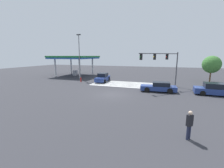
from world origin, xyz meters
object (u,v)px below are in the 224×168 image
(car_0, at_px, (159,87))
(car_2, at_px, (103,78))
(traffic_signal_mast, at_px, (164,61))
(car_1, at_px, (216,89))
(street_light_pole_a, at_px, (79,53))
(tree_corner_a, at_px, (212,65))
(fire_hydrant, at_px, (81,80))
(pedestrian, at_px, (189,124))

(car_0, bearing_deg, car_2, -30.49)
(traffic_signal_mast, height_order, car_0, traffic_signal_mast)
(car_0, relative_size, car_1, 1.00)
(car_1, bearing_deg, street_light_pole_a, -12.70)
(car_2, xyz_separation_m, street_light_pole_a, (5.79, -1.28, 4.75))
(street_light_pole_a, bearing_deg, traffic_signal_mast, 166.42)
(car_2, distance_m, tree_corner_a, 21.00)
(fire_hydrant, bearing_deg, car_0, 165.93)
(fire_hydrant, bearing_deg, car_2, -156.58)
(car_2, distance_m, pedestrian, 21.77)
(traffic_signal_mast, xyz_separation_m, car_2, (11.18, -2.82, -3.44))
(car_1, distance_m, fire_hydrant, 21.77)
(car_0, distance_m, fire_hydrant, 15.03)
(street_light_pole_a, distance_m, tree_corner_a, 26.22)
(traffic_signal_mast, xyz_separation_m, fire_hydrant, (15.08, -1.13, -3.76))
(car_1, xyz_separation_m, tree_corner_a, (-2.24, -11.34, 2.61))
(fire_hydrant, bearing_deg, tree_corner_a, -161.36)
(pedestrian, distance_m, fire_hydrant, 23.06)
(traffic_signal_mast, distance_m, pedestrian, 15.26)
(traffic_signal_mast, relative_size, car_2, 1.13)
(car_1, height_order, pedestrian, pedestrian)
(car_2, bearing_deg, fire_hydrant, -70.66)
(car_0, xyz_separation_m, fire_hydrant, (14.58, -3.65, -0.22))
(tree_corner_a, bearing_deg, pedestrian, 73.42)
(car_0, bearing_deg, pedestrian, 95.45)
(street_light_pole_a, bearing_deg, pedestrian, 134.32)
(traffic_signal_mast, bearing_deg, car_1, 116.16)
(car_2, distance_m, street_light_pole_a, 7.60)
(tree_corner_a, relative_size, fire_hydrant, 5.81)
(car_1, xyz_separation_m, fire_hydrant, (21.52, -3.33, -0.31))
(tree_corner_a, bearing_deg, car_0, 51.82)
(pedestrian, bearing_deg, car_2, -6.19)
(street_light_pole_a, relative_size, tree_corner_a, 1.87)
(car_2, bearing_deg, tree_corner_a, 103.58)
(car_1, bearing_deg, tree_corner_a, -98.82)
(pedestrian, distance_m, street_light_pole_a, 26.86)
(car_2, height_order, tree_corner_a, tree_corner_a)
(pedestrian, height_order, street_light_pole_a, street_light_pole_a)
(car_2, distance_m, fire_hydrant, 4.26)
(pedestrian, xyz_separation_m, fire_hydrant, (16.62, -15.97, -0.59))
(car_0, bearing_deg, car_1, 178.79)
(car_0, height_order, car_1, car_1)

